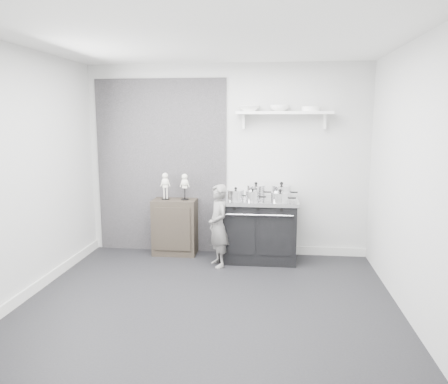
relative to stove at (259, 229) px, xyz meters
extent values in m
plane|color=black|center=(-0.48, -1.48, -0.43)|extent=(4.00, 4.00, 0.00)
cube|color=#BCBCB9|center=(-0.48, 0.32, 0.92)|extent=(4.00, 0.02, 2.70)
cube|color=#BCBCB9|center=(-0.48, -3.28, 0.92)|extent=(4.00, 0.02, 2.70)
cube|color=#BCBCB9|center=(-2.48, -1.48, 0.92)|extent=(0.02, 3.60, 2.70)
cube|color=#BCBCB9|center=(1.52, -1.48, 0.92)|extent=(0.02, 3.60, 2.70)
cube|color=silver|center=(-0.48, -1.48, 2.27)|extent=(4.00, 3.60, 0.02)
cube|color=black|center=(-1.43, 0.31, 0.82)|extent=(1.90, 0.02, 2.50)
cube|color=silver|center=(0.52, 0.30, -0.37)|extent=(2.00, 0.03, 0.12)
cube|color=silver|center=(-2.46, -1.48, -0.37)|extent=(0.03, 3.60, 0.12)
cube|color=white|center=(0.32, 0.19, 1.59)|extent=(1.30, 0.26, 0.04)
cube|color=white|center=(-0.23, 0.26, 1.47)|extent=(0.03, 0.12, 0.20)
cube|color=white|center=(0.87, 0.26, 1.47)|extent=(0.03, 0.12, 0.20)
cube|color=black|center=(0.00, 0.00, -0.03)|extent=(1.01, 0.61, 0.81)
cube|color=silver|center=(0.00, 0.00, 0.40)|extent=(1.07, 0.65, 0.05)
cube|color=black|center=(-0.24, -0.30, -0.01)|extent=(0.42, 0.02, 0.53)
cube|color=black|center=(0.24, -0.30, -0.01)|extent=(0.42, 0.02, 0.53)
cylinder|color=silver|center=(0.00, -0.33, 0.27)|extent=(0.91, 0.02, 0.02)
cylinder|color=black|center=(-0.30, -0.31, 0.36)|extent=(0.04, 0.03, 0.04)
cylinder|color=black|center=(0.00, -0.31, 0.36)|extent=(0.04, 0.03, 0.04)
cylinder|color=black|center=(0.30, -0.31, 0.36)|extent=(0.04, 0.03, 0.04)
cube|color=black|center=(-1.20, 0.13, -0.03)|extent=(0.62, 0.36, 0.80)
imported|color=slate|center=(-0.52, -0.32, 0.12)|extent=(0.42, 0.48, 1.10)
cylinder|color=silver|center=(-0.31, -0.12, 0.49)|extent=(0.21, 0.21, 0.13)
cylinder|color=silver|center=(-0.31, -0.12, 0.56)|extent=(0.22, 0.22, 0.01)
sphere|color=black|center=(-0.31, -0.12, 0.59)|extent=(0.04, 0.04, 0.04)
cylinder|color=black|center=(-0.16, -0.12, 0.49)|extent=(0.10, 0.02, 0.02)
cylinder|color=silver|center=(-0.05, 0.11, 0.51)|extent=(0.25, 0.25, 0.16)
cylinder|color=silver|center=(-0.05, 0.11, 0.59)|extent=(0.25, 0.25, 0.02)
sphere|color=black|center=(-0.05, 0.11, 0.62)|extent=(0.04, 0.04, 0.04)
cylinder|color=black|center=(0.12, 0.11, 0.51)|extent=(0.10, 0.02, 0.02)
cylinder|color=silver|center=(0.30, 0.13, 0.51)|extent=(0.27, 0.27, 0.16)
cylinder|color=silver|center=(0.30, 0.13, 0.59)|extent=(0.28, 0.28, 0.02)
sphere|color=black|center=(0.30, 0.13, 0.62)|extent=(0.05, 0.05, 0.05)
cylinder|color=black|center=(0.48, 0.13, 0.51)|extent=(0.10, 0.02, 0.02)
cylinder|color=silver|center=(0.28, -0.19, 0.48)|extent=(0.23, 0.23, 0.11)
cylinder|color=silver|center=(0.28, -0.19, 0.55)|extent=(0.24, 0.24, 0.01)
sphere|color=black|center=(0.28, -0.19, 0.57)|extent=(0.04, 0.04, 0.04)
cylinder|color=black|center=(0.44, -0.19, 0.48)|extent=(0.10, 0.02, 0.02)
cylinder|color=silver|center=(-0.08, -0.17, 0.49)|extent=(0.18, 0.18, 0.12)
cylinder|color=silver|center=(-0.08, -0.17, 0.56)|extent=(0.18, 0.18, 0.01)
sphere|color=black|center=(-0.08, -0.17, 0.58)|extent=(0.03, 0.03, 0.03)
cylinder|color=black|center=(0.05, -0.17, 0.49)|extent=(0.10, 0.02, 0.02)
imported|color=white|center=(-0.15, 0.19, 1.64)|extent=(0.30, 0.30, 0.07)
imported|color=white|center=(0.26, 0.19, 1.65)|extent=(0.26, 0.26, 0.08)
cylinder|color=white|center=(0.67, 0.19, 1.64)|extent=(0.25, 0.25, 0.06)
camera|label=1|loc=(0.18, -5.86, 1.52)|focal=35.00mm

